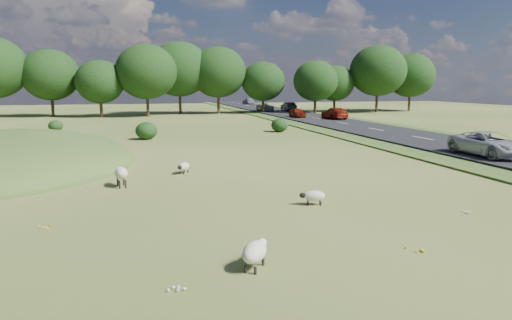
{
  "coord_description": "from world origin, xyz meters",
  "views": [
    {
      "loc": [
        -3.8,
        -18.11,
        4.79
      ],
      "look_at": [
        2.0,
        4.0,
        1.0
      ],
      "focal_mm": 32.0,
      "sensor_mm": 36.0,
      "label": 1
    }
  ],
  "objects_px": {
    "sheep_2": "(121,173)",
    "car_0": "(335,113)",
    "car_4": "(265,107)",
    "sheep_3": "(314,196)",
    "car_1": "(489,144)",
    "sheep_0": "(184,167)",
    "sheep_1": "(255,251)",
    "car_3": "(297,113)",
    "car_2": "(288,107)",
    "car_7": "(248,101)"
  },
  "relations": [
    {
      "from": "sheep_1",
      "to": "sheep_2",
      "type": "relative_size",
      "value": 0.95
    },
    {
      "from": "car_7",
      "to": "sheep_2",
      "type": "bearing_deg",
      "value": 72.32
    },
    {
      "from": "sheep_3",
      "to": "car_1",
      "type": "height_order",
      "value": "car_1"
    },
    {
      "from": "sheep_1",
      "to": "car_2",
      "type": "distance_m",
      "value": 68.6
    },
    {
      "from": "sheep_0",
      "to": "sheep_1",
      "type": "bearing_deg",
      "value": 34.43
    },
    {
      "from": "sheep_2",
      "to": "car_4",
      "type": "bearing_deg",
      "value": -32.17
    },
    {
      "from": "car_4",
      "to": "car_7",
      "type": "bearing_deg",
      "value": 82.27
    },
    {
      "from": "car_4",
      "to": "car_7",
      "type": "relative_size",
      "value": 1.0
    },
    {
      "from": "car_7",
      "to": "car_0",
      "type": "bearing_deg",
      "value": 90.0
    },
    {
      "from": "sheep_0",
      "to": "car_7",
      "type": "distance_m",
      "value": 83.9
    },
    {
      "from": "sheep_2",
      "to": "car_0",
      "type": "relative_size",
      "value": 0.26
    },
    {
      "from": "sheep_1",
      "to": "car_0",
      "type": "height_order",
      "value": "car_0"
    },
    {
      "from": "sheep_1",
      "to": "car_4",
      "type": "distance_m",
      "value": 68.85
    },
    {
      "from": "sheep_0",
      "to": "sheep_2",
      "type": "bearing_deg",
      "value": -18.81
    },
    {
      "from": "car_7",
      "to": "sheep_3",
      "type": "bearing_deg",
      "value": 77.92
    },
    {
      "from": "sheep_3",
      "to": "sheep_1",
      "type": "bearing_deg",
      "value": 68.96
    },
    {
      "from": "sheep_0",
      "to": "sheep_3",
      "type": "xyz_separation_m",
      "value": [
        4.38,
        -7.95,
        -0.01
      ]
    },
    {
      "from": "car_2",
      "to": "sheep_1",
      "type": "bearing_deg",
      "value": 70.56
    },
    {
      "from": "car_1",
      "to": "car_4",
      "type": "height_order",
      "value": "car_1"
    },
    {
      "from": "sheep_3",
      "to": "car_4",
      "type": "height_order",
      "value": "car_4"
    },
    {
      "from": "sheep_3",
      "to": "car_2",
      "type": "relative_size",
      "value": 0.24
    },
    {
      "from": "sheep_2",
      "to": "car_3",
      "type": "relative_size",
      "value": 0.36
    },
    {
      "from": "sheep_2",
      "to": "car_7",
      "type": "relative_size",
      "value": 0.28
    },
    {
      "from": "sheep_1",
      "to": "car_1",
      "type": "height_order",
      "value": "car_1"
    },
    {
      "from": "sheep_3",
      "to": "car_0",
      "type": "distance_m",
      "value": 44.19
    },
    {
      "from": "car_3",
      "to": "sheep_2",
      "type": "bearing_deg",
      "value": -120.44
    },
    {
      "from": "sheep_1",
      "to": "car_1",
      "type": "relative_size",
      "value": 0.23
    },
    {
      "from": "sheep_1",
      "to": "sheep_2",
      "type": "distance_m",
      "value": 11.59
    },
    {
      "from": "car_1",
      "to": "car_3",
      "type": "height_order",
      "value": "car_1"
    },
    {
      "from": "sheep_2",
      "to": "car_0",
      "type": "bearing_deg",
      "value": -47.32
    },
    {
      "from": "sheep_2",
      "to": "car_0",
      "type": "distance_m",
      "value": 43.53
    },
    {
      "from": "sheep_0",
      "to": "car_1",
      "type": "xyz_separation_m",
      "value": [
        19.53,
        -0.27,
        0.64
      ]
    },
    {
      "from": "sheep_0",
      "to": "sheep_2",
      "type": "distance_m",
      "value": 4.1
    },
    {
      "from": "sheep_3",
      "to": "car_1",
      "type": "relative_size",
      "value": 0.19
    },
    {
      "from": "sheep_3",
      "to": "car_4",
      "type": "relative_size",
      "value": 0.22
    },
    {
      "from": "sheep_0",
      "to": "sheep_1",
      "type": "xyz_separation_m",
      "value": [
        0.49,
        -13.55,
        0.08
      ]
    },
    {
      "from": "sheep_2",
      "to": "car_7",
      "type": "bearing_deg",
      "value": -27.48
    },
    {
      "from": "car_1",
      "to": "sheep_1",
      "type": "bearing_deg",
      "value": -145.1
    },
    {
      "from": "sheep_0",
      "to": "sheep_3",
      "type": "bearing_deg",
      "value": 61.18
    },
    {
      "from": "car_0",
      "to": "car_4",
      "type": "xyz_separation_m",
      "value": [
        -3.8,
        20.65,
        -0.09
      ]
    },
    {
      "from": "sheep_3",
      "to": "car_1",
      "type": "distance_m",
      "value": 17.0
    },
    {
      "from": "sheep_2",
      "to": "car_4",
      "type": "distance_m",
      "value": 59.67
    },
    {
      "from": "sheep_1",
      "to": "car_7",
      "type": "xyz_separation_m",
      "value": [
        22.83,
        94.14,
        0.48
      ]
    },
    {
      "from": "sheep_3",
      "to": "car_2",
      "type": "bearing_deg",
      "value": -94.07
    },
    {
      "from": "sheep_0",
      "to": "car_7",
      "type": "bearing_deg",
      "value": -163.79
    },
    {
      "from": "car_3",
      "to": "car_1",
      "type": "bearing_deg",
      "value": -90.0
    },
    {
      "from": "sheep_1",
      "to": "car_4",
      "type": "xyz_separation_m",
      "value": [
        19.03,
        66.16,
        0.45
      ]
    },
    {
      "from": "sheep_3",
      "to": "car_1",
      "type": "bearing_deg",
      "value": -139.41
    },
    {
      "from": "car_0",
      "to": "car_2",
      "type": "distance_m",
      "value": 19.18
    },
    {
      "from": "car_2",
      "to": "car_4",
      "type": "xyz_separation_m",
      "value": [
        -3.8,
        1.47,
        -0.08
      ]
    }
  ]
}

